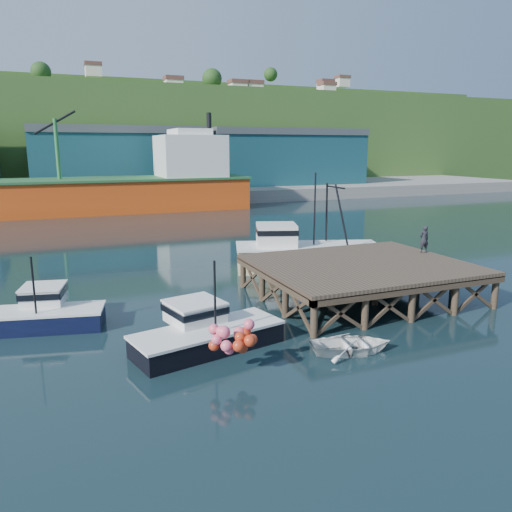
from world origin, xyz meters
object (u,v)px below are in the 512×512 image
dinghy (352,344)px  dockworker (424,239)px  boat_navy (41,312)px  boat_black (205,331)px  trawler (305,250)px

dinghy → dockworker: 13.29m
boat_navy → dinghy: 15.26m
boat_black → trawler: (11.06, 11.41, 0.68)m
boat_navy → trawler: trawler is taller
boat_black → boat_navy: bearing=127.7°
trawler → dockworker: (5.15, -6.59, 1.55)m
boat_black → dockworker: (16.21, 4.82, 2.24)m
trawler → boat_black: bearing=-115.2°
boat_navy → boat_black: size_ratio=0.90×
trawler → dinghy: trawler is taller
dockworker → trawler: bearing=-43.3°
boat_black → dinghy: size_ratio=2.01×
boat_black → dinghy: boat_black is taller
boat_navy → boat_black: boat_black is taller
boat_navy → dockworker: 23.15m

